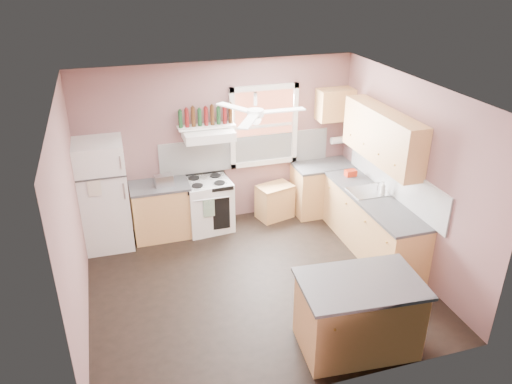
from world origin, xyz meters
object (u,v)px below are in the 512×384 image
object	(u,v)px
toaster	(164,181)
stove	(208,205)
island	(358,316)
cart	(275,202)
refrigerator	(104,195)

from	to	relation	value
toaster	stove	bearing A→B (deg)	1.90
toaster	island	bearing A→B (deg)	-65.22
cart	island	bearing A→B (deg)	-107.34
stove	cart	bearing A→B (deg)	-3.44
cart	toaster	bearing A→B (deg)	168.01
refrigerator	island	bearing A→B (deg)	-49.44
stove	toaster	bearing A→B (deg)	-179.12
stove	island	xyz separation A→B (m)	(1.05, -3.24, 0.00)
refrigerator	toaster	world-z (taller)	refrigerator
refrigerator	cart	xyz separation A→B (m)	(2.78, 0.07, -0.57)
toaster	island	world-z (taller)	toaster
cart	stove	bearing A→B (deg)	166.42
toaster	cart	size ratio (longest dim) A/B	0.48
toaster	stove	distance (m)	0.89
refrigerator	toaster	size ratio (longest dim) A/B	6.14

